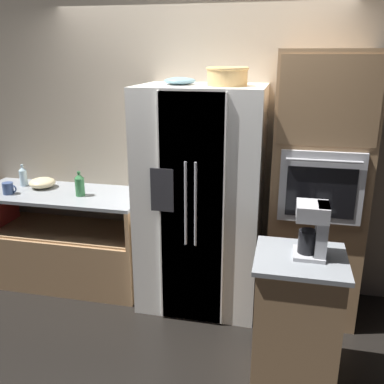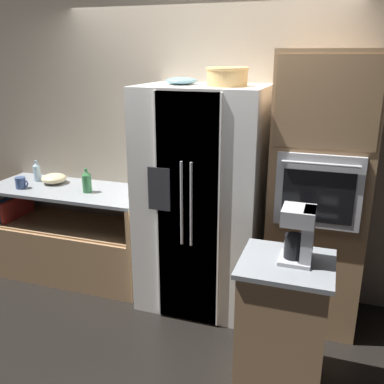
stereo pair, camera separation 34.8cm
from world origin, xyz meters
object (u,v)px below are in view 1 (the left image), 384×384
(refrigerator, at_px, (201,200))
(wall_oven, at_px, (317,190))
(coffee_maker, at_px, (315,228))
(wicker_basket, at_px, (227,76))
(mug, at_px, (8,188))
(mixing_bowl, at_px, (42,183))
(bottle_tall, at_px, (23,176))
(bottle_short, at_px, (80,184))
(fruit_bowl, at_px, (180,81))

(refrigerator, xyz_separation_m, wall_oven, (0.93, 0.05, 0.14))
(coffee_maker, bearing_deg, refrigerator, 136.46)
(wicker_basket, height_order, mug, wicker_basket)
(mug, xyz_separation_m, mixing_bowl, (0.20, 0.24, -0.00))
(bottle_tall, relative_size, mixing_bowl, 0.87)
(wall_oven, height_order, bottle_tall, wall_oven)
(wall_oven, bearing_deg, mixing_bowl, 177.88)
(wall_oven, distance_m, coffee_maker, 0.88)
(wicker_basket, bearing_deg, mug, -178.75)
(wall_oven, xyz_separation_m, bottle_short, (-2.03, -0.05, -0.07))
(refrigerator, height_order, bottle_short, refrigerator)
(refrigerator, height_order, fruit_bowl, fruit_bowl)
(wicker_basket, height_order, fruit_bowl, wicker_basket)
(bottle_short, bearing_deg, fruit_bowl, 0.07)
(fruit_bowl, distance_m, bottle_short, 1.29)
(wall_oven, height_order, wicker_basket, wall_oven)
(wicker_basket, distance_m, bottle_tall, 2.21)
(mug, height_order, coffee_maker, coffee_maker)
(wall_oven, height_order, fruit_bowl, wall_oven)
(mixing_bowl, bearing_deg, refrigerator, -5.33)
(mixing_bowl, bearing_deg, bottle_short, -17.15)
(refrigerator, distance_m, fruit_bowl, 0.98)
(wicker_basket, relative_size, coffee_maker, 0.93)
(bottle_tall, height_order, mug, bottle_tall)
(refrigerator, xyz_separation_m, wicker_basket, (0.21, -0.05, 1.01))
(wall_oven, distance_m, wicker_basket, 1.14)
(bottle_short, bearing_deg, mixing_bowl, 162.85)
(bottle_tall, height_order, coffee_maker, coffee_maker)
(coffee_maker, bearing_deg, wicker_basket, 130.61)
(fruit_bowl, relative_size, coffee_maker, 0.73)
(mug, distance_m, mixing_bowl, 0.31)
(fruit_bowl, height_order, mug, fruit_bowl)
(wicker_basket, relative_size, mug, 2.38)
(wall_oven, relative_size, wicker_basket, 6.71)
(bottle_short, height_order, mixing_bowl, bottle_short)
(mug, relative_size, coffee_maker, 0.39)
(coffee_maker, bearing_deg, fruit_bowl, 141.49)
(fruit_bowl, bearing_deg, bottle_short, -179.93)
(mixing_bowl, bearing_deg, bottle_tall, 174.75)
(refrigerator, distance_m, coffee_maker, 1.21)
(refrigerator, distance_m, wicker_basket, 1.03)
(wicker_basket, distance_m, mug, 2.20)
(mug, bearing_deg, mixing_bowl, 50.84)
(wicker_basket, relative_size, bottle_tall, 1.52)
(bottle_short, relative_size, mug, 1.67)
(refrigerator, bearing_deg, bottle_tall, 174.68)
(fruit_bowl, xyz_separation_m, bottle_tall, (-1.60, 0.16, -0.91))
(wall_oven, xyz_separation_m, fruit_bowl, (-1.11, -0.05, 0.83))
(mixing_bowl, relative_size, coffee_maker, 0.70)
(wicker_basket, height_order, bottle_short, wicker_basket)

